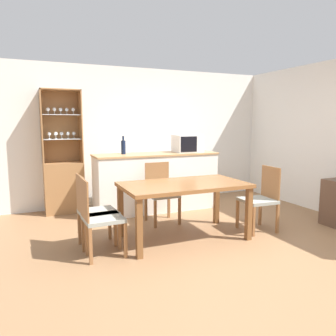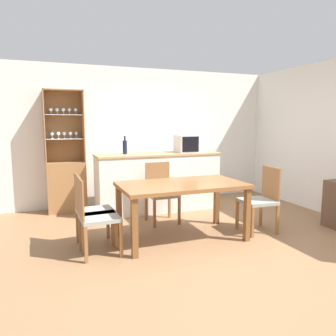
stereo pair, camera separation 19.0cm
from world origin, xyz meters
The scene contains 11 objects.
ground_plane centered at (0.00, 0.00, 0.00)m, with size 18.00×18.00×0.00m, color #936B47.
wall_back centered at (0.00, 2.63, 1.27)m, with size 6.80×0.06×2.55m.
kitchen_counter centered at (0.00, 1.90, 0.50)m, with size 2.17×0.63×1.01m.
display_cabinet centered at (-1.51, 2.41, 0.61)m, with size 0.64×0.40×2.08m.
dining_table centered at (-0.19, 0.42, 0.67)m, with size 1.63×0.92×0.75m.
dining_chair_side_left_far centered at (-1.34, 0.56, 0.46)m, with size 0.46×0.46×0.92m.
dining_chair_head_far centered at (-0.19, 1.22, 0.46)m, with size 0.44×0.44×0.92m.
dining_chair_side_right_near centered at (0.97, 0.28, 0.46)m, with size 0.46×0.46×0.92m.
dining_chair_side_left_near centered at (-1.34, 0.28, 0.46)m, with size 0.45×0.45×0.92m.
microwave centered at (0.61, 1.90, 1.16)m, with size 0.49×0.37×0.31m.
wine_bottle centered at (-0.56, 1.98, 1.13)m, with size 0.08×0.08×0.31m.
Camera 1 is at (-2.06, -3.38, 1.55)m, focal length 35.00 mm.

